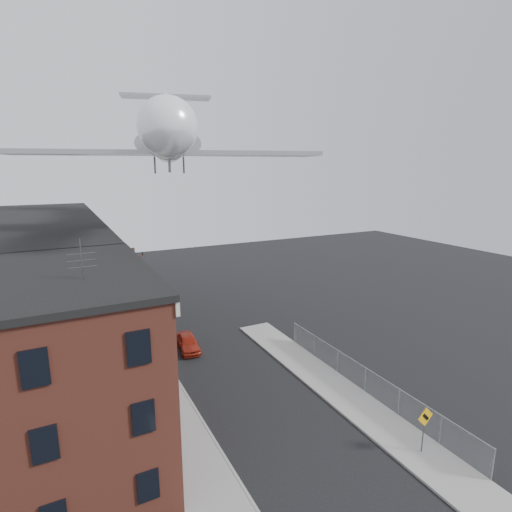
{
  "coord_description": "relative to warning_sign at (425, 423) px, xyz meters",
  "views": [
    {
      "loc": [
        -10.92,
        -13.67,
        15.12
      ],
      "look_at": [
        0.67,
        9.05,
        9.48
      ],
      "focal_mm": 28.0,
      "sensor_mm": 36.0,
      "label": 1
    }
  ],
  "objects": [
    {
      "name": "corner_building",
      "position": [
        -17.6,
        8.03,
        3.28
      ],
      "size": [
        10.31,
        12.3,
        12.15
      ],
      "color": "#3A1A12",
      "rests_on": "ground"
    },
    {
      "name": "car_near",
      "position": [
        -7.4,
        17.97,
        -1.2
      ],
      "size": [
        2.02,
        4.13,
        1.36
      ],
      "primitive_type": "imported",
      "rotation": [
        0.0,
        0.0,
        -0.11
      ],
      "color": "#9F2514",
      "rests_on": "ground"
    },
    {
      "name": "row_house_b",
      "position": [
        -17.56,
        24.53,
        3.25
      ],
      "size": [
        11.98,
        7.0,
        10.3
      ],
      "color": "slate",
      "rests_on": "ground"
    },
    {
      "name": "sidewalk_right",
      "position": [
        -0.1,
        7.03,
        -1.82
      ],
      "size": [
        3.0,
        26.0,
        0.12
      ],
      "primitive_type": "cube",
      "color": "gray",
      "rests_on": "ground"
    },
    {
      "name": "sidewalk_left",
      "position": [
        -11.1,
        25.03,
        -1.82
      ],
      "size": [
        3.0,
        62.0,
        0.12
      ],
      "primitive_type": "cube",
      "color": "gray",
      "rests_on": "ground"
    },
    {
      "name": "row_house_d",
      "position": [
        -17.56,
        38.53,
        3.25
      ],
      "size": [
        11.98,
        7.0,
        10.3
      ],
      "color": "slate",
      "rests_on": "ground"
    },
    {
      "name": "utility_pole",
      "position": [
        -11.2,
        19.03,
        2.79
      ],
      "size": [
        1.8,
        0.26,
        9.0
      ],
      "color": "black",
      "rests_on": "ground"
    },
    {
      "name": "row_house_e",
      "position": [
        -17.56,
        45.53,
        3.25
      ],
      "size": [
        11.98,
        7.0,
        10.3
      ],
      "color": "slate",
      "rests_on": "ground"
    },
    {
      "name": "row_house_a",
      "position": [
        -17.56,
        17.53,
        3.25
      ],
      "size": [
        11.98,
        7.0,
        10.3
      ],
      "color": "slate",
      "rests_on": "ground"
    },
    {
      "name": "airplane",
      "position": [
        -7.47,
        21.02,
        15.41
      ],
      "size": [
        24.07,
        27.53,
        7.94
      ],
      "color": "white",
      "rests_on": "ground"
    },
    {
      "name": "row_house_c",
      "position": [
        -17.56,
        31.53,
        3.25
      ],
      "size": [
        11.98,
        7.0,
        10.3
      ],
      "color": "slate",
      "rests_on": "ground"
    },
    {
      "name": "car_far",
      "position": [
        -9.2,
        29.6,
        -1.21
      ],
      "size": [
        2.39,
        4.83,
        1.35
      ],
      "primitive_type": "imported",
      "rotation": [
        0.0,
        0.0,
        -0.11
      ],
      "color": "gray",
      "rests_on": "ground"
    },
    {
      "name": "car_mid",
      "position": [
        -9.2,
        22.47,
        -1.33
      ],
      "size": [
        1.33,
        3.43,
        1.11
      ],
      "primitive_type": "imported",
      "rotation": [
        0.0,
        0.0,
        -0.04
      ],
      "color": "black",
      "rests_on": "ground"
    },
    {
      "name": "street_tree",
      "position": [
        -10.87,
        28.95,
        1.57
      ],
      "size": [
        3.22,
        3.2,
        5.2
      ],
      "color": "black",
      "rests_on": "ground"
    },
    {
      "name": "curb_left",
      "position": [
        -9.65,
        25.03,
        -1.81
      ],
      "size": [
        0.15,
        62.0,
        0.14
      ],
      "primitive_type": "cube",
      "color": "gray",
      "rests_on": "ground"
    },
    {
      "name": "curb_right",
      "position": [
        -1.55,
        7.03,
        -1.81
      ],
      "size": [
        0.15,
        26.0,
        0.14
      ],
      "primitive_type": "cube",
      "color": "gray",
      "rests_on": "ground"
    },
    {
      "name": "warning_sign",
      "position": [
        0.0,
        0.0,
        0.0
      ],
      "size": [
        1.1,
        0.11,
        2.8
      ],
      "color": "#515156",
      "rests_on": "ground"
    },
    {
      "name": "chainlink_fence",
      "position": [
        1.4,
        6.03,
        -0.89
      ],
      "size": [
        0.06,
        18.06,
        1.9
      ],
      "color": "gray",
      "rests_on": "ground"
    },
    {
      "name": "ground",
      "position": [
        -5.6,
        1.03,
        -1.88
      ],
      "size": [
        120.0,
        120.0,
        0.0
      ],
      "primitive_type": "plane",
      "color": "black",
      "rests_on": "ground"
    }
  ]
}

